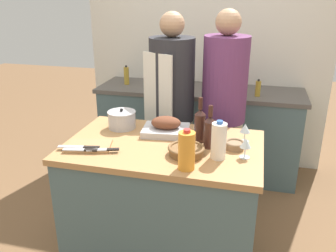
% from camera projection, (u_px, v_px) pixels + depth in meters
% --- Properties ---
extents(kitchen_island, '(1.27, 0.80, 0.90)m').
position_uv_depth(kitchen_island, '(164.00, 203.00, 2.47)').
color(kitchen_island, '#4C666B').
rests_on(kitchen_island, ground_plane).
extents(back_counter, '(2.07, 0.60, 0.90)m').
position_uv_depth(back_counter, '(198.00, 130.00, 3.75)').
color(back_counter, '#4C666B').
rests_on(back_counter, ground_plane).
extents(back_wall, '(2.57, 0.10, 2.55)m').
position_uv_depth(back_wall, '(206.00, 46.00, 3.77)').
color(back_wall, silver).
rests_on(back_wall, ground_plane).
extents(roasting_pan, '(0.34, 0.28, 0.12)m').
position_uv_depth(roasting_pan, '(166.00, 127.00, 2.46)').
color(roasting_pan, '#BCBCC1').
rests_on(roasting_pan, kitchen_island).
extents(wicker_basket, '(0.23, 0.23, 0.06)m').
position_uv_depth(wicker_basket, '(186.00, 150.00, 2.15)').
color(wicker_basket, brown).
rests_on(wicker_basket, kitchen_island).
extents(cutting_board, '(0.31, 0.25, 0.02)m').
position_uv_depth(cutting_board, '(89.00, 146.00, 2.26)').
color(cutting_board, '#AD7F51').
rests_on(cutting_board, kitchen_island).
extents(stock_pot, '(0.20, 0.20, 0.15)m').
position_uv_depth(stock_pot, '(122.00, 120.00, 2.56)').
color(stock_pot, '#B7B7BC').
rests_on(stock_pot, kitchen_island).
extents(mixing_bowl, '(0.13, 0.13, 0.05)m').
position_uv_depth(mixing_bowl, '(235.00, 145.00, 2.23)').
color(mixing_bowl, '#846647').
rests_on(mixing_bowl, kitchen_island).
extents(juice_jug, '(0.09, 0.09, 0.24)m').
position_uv_depth(juice_jug, '(187.00, 151.00, 1.95)').
color(juice_jug, orange).
rests_on(juice_jug, kitchen_island).
extents(milk_jug, '(0.09, 0.09, 0.24)m').
position_uv_depth(milk_jug, '(219.00, 141.00, 2.08)').
color(milk_jug, white).
rests_on(milk_jug, kitchen_island).
extents(wine_bottle_green, '(0.07, 0.07, 0.30)m').
position_uv_depth(wine_bottle_green, '(200.00, 124.00, 2.31)').
color(wine_bottle_green, '#381E19').
rests_on(wine_bottle_green, kitchen_island).
extents(wine_bottle_dark, '(0.08, 0.08, 0.28)m').
position_uv_depth(wine_bottle_dark, '(210.00, 131.00, 2.22)').
color(wine_bottle_dark, '#381E19').
rests_on(wine_bottle_dark, kitchen_island).
extents(wine_glass_left, '(0.07, 0.07, 0.13)m').
position_uv_depth(wine_glass_left, '(245.00, 129.00, 2.31)').
color(wine_glass_left, silver).
rests_on(wine_glass_left, kitchen_island).
extents(wine_glass_right, '(0.07, 0.07, 0.13)m').
position_uv_depth(wine_glass_right, '(246.00, 144.00, 2.09)').
color(wine_glass_right, silver).
rests_on(wine_glass_right, kitchen_island).
extents(knife_chef, '(0.26, 0.08, 0.01)m').
position_uv_depth(knife_chef, '(80.00, 147.00, 2.22)').
color(knife_chef, '#B7B7BC').
rests_on(knife_chef, cutting_board).
extents(knife_paring, '(0.22, 0.07, 0.01)m').
position_uv_depth(knife_paring, '(81.00, 150.00, 2.18)').
color(knife_paring, '#B7B7BC').
rests_on(knife_paring, cutting_board).
extents(knife_bread, '(0.20, 0.09, 0.01)m').
position_uv_depth(knife_bread, '(104.00, 150.00, 2.18)').
color(knife_bread, '#B7B7BC').
rests_on(knife_bread, cutting_board).
extents(stand_mixer, '(0.18, 0.14, 0.33)m').
position_uv_depth(stand_mixer, '(219.00, 75.00, 3.54)').
color(stand_mixer, '#B22323').
rests_on(stand_mixer, back_counter).
extents(condiment_bottle_tall, '(0.05, 0.05, 0.16)m').
position_uv_depth(condiment_bottle_tall, '(258.00, 89.00, 3.31)').
color(condiment_bottle_tall, '#B28E2D').
rests_on(condiment_bottle_tall, back_counter).
extents(condiment_bottle_short, '(0.05, 0.05, 0.20)m').
position_uv_depth(condiment_bottle_short, '(126.00, 76.00, 3.73)').
color(condiment_bottle_short, '#B28E2D').
rests_on(condiment_bottle_short, back_counter).
extents(person_cook_aproned, '(0.39, 0.41, 1.69)m').
position_uv_depth(person_cook_aproned, '(171.00, 106.00, 2.97)').
color(person_cook_aproned, beige).
rests_on(person_cook_aproned, ground_plane).
extents(person_cook_guest, '(0.36, 0.36, 1.71)m').
position_uv_depth(person_cook_guest, '(223.00, 106.00, 2.91)').
color(person_cook_guest, beige).
rests_on(person_cook_guest, ground_plane).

